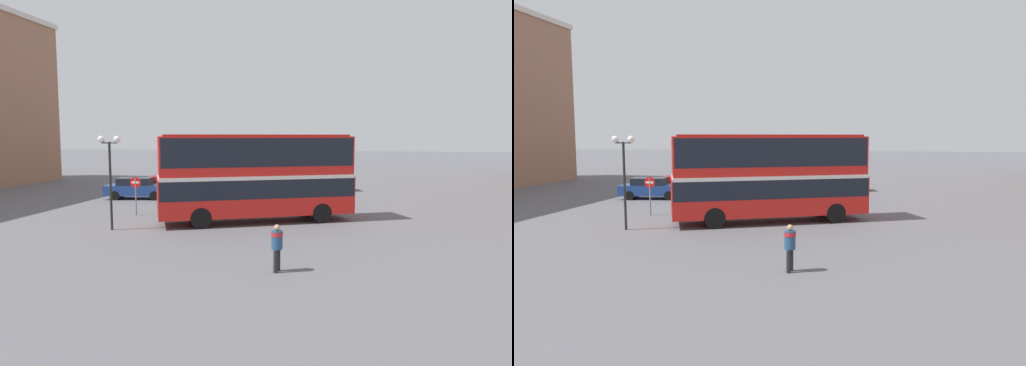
# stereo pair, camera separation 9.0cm
# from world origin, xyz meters

# --- Properties ---
(ground_plane) EXTENTS (240.00, 240.00, 0.00)m
(ground_plane) POSITION_xyz_m (0.00, 0.00, 0.00)
(ground_plane) COLOR #5B5B60
(double_decker_bus) EXTENTS (10.54, 6.69, 4.73)m
(double_decker_bus) POSITION_xyz_m (0.73, -0.12, 2.71)
(double_decker_bus) COLOR red
(double_decker_bus) RESTS_ON ground_plane
(pedestrian_foreground) EXTENTS (0.49, 0.49, 1.65)m
(pedestrian_foreground) POSITION_xyz_m (3.22, -8.97, 1.01)
(pedestrian_foreground) COLOR #232328
(pedestrian_foreground) RESTS_ON ground_plane
(parked_car_kerb_near) EXTENTS (4.87, 2.52, 1.57)m
(parked_car_kerb_near) POSITION_xyz_m (-9.73, 7.16, 0.80)
(parked_car_kerb_near) COLOR navy
(parked_car_kerb_near) RESTS_ON ground_plane
(parked_car_kerb_far) EXTENTS (4.76, 2.67, 1.45)m
(parked_car_kerb_far) POSITION_xyz_m (-10.08, 15.42, 0.75)
(parked_car_kerb_far) COLOR maroon
(parked_car_kerb_far) RESTS_ON ground_plane
(parked_car_side_street) EXTENTS (4.22, 2.58, 1.49)m
(parked_car_side_street) POSITION_xyz_m (4.15, 15.13, 0.76)
(parked_car_side_street) COLOR silver
(parked_car_side_street) RESTS_ON ground_plane
(street_lamp_twin_globe) EXTENTS (1.19, 0.35, 4.67)m
(street_lamp_twin_globe) POSITION_xyz_m (-5.90, -3.60, 3.52)
(street_lamp_twin_globe) COLOR black
(street_lamp_twin_globe) RESTS_ON ground_plane
(no_entry_sign) EXTENTS (0.66, 0.08, 2.28)m
(no_entry_sign) POSITION_xyz_m (-6.61, 0.55, 1.55)
(no_entry_sign) COLOR gray
(no_entry_sign) RESTS_ON ground_plane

